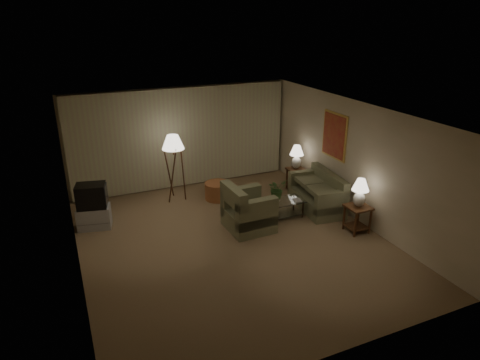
{
  "coord_description": "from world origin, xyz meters",
  "views": [
    {
      "loc": [
        -3.02,
        -7.25,
        4.48
      ],
      "look_at": [
        0.44,
        0.6,
        1.1
      ],
      "focal_mm": 32.0,
      "sensor_mm": 36.0,
      "label": 1
    }
  ],
  "objects_px": {
    "ottoman": "(218,191)",
    "table_lamp_near": "(360,190)",
    "coffee_table": "(282,207)",
    "crt_tv": "(91,196)",
    "floor_lamp": "(174,167)",
    "tv_cabinet": "(94,217)",
    "side_table_near": "(357,214)",
    "side_table_far": "(296,176)",
    "table_lamp_far": "(297,155)",
    "sofa": "(317,195)",
    "vase": "(277,199)",
    "armchair": "(249,211)"
  },
  "relations": [
    {
      "from": "ottoman",
      "to": "table_lamp_near",
      "type": "bearing_deg",
      "value": -53.24
    },
    {
      "from": "coffee_table",
      "to": "crt_tv",
      "type": "xyz_separation_m",
      "value": [
        -4.04,
        1.24,
        0.49
      ]
    },
    {
      "from": "floor_lamp",
      "to": "ottoman",
      "type": "distance_m",
      "value": 1.26
    },
    {
      "from": "ottoman",
      "to": "tv_cabinet",
      "type": "bearing_deg",
      "value": -173.1
    },
    {
      "from": "side_table_near",
      "to": "side_table_far",
      "type": "height_order",
      "value": "same"
    },
    {
      "from": "ottoman",
      "to": "floor_lamp",
      "type": "bearing_deg",
      "value": 158.04
    },
    {
      "from": "table_lamp_near",
      "to": "table_lamp_far",
      "type": "relative_size",
      "value": 0.99
    },
    {
      "from": "sofa",
      "to": "coffee_table",
      "type": "height_order",
      "value": "sofa"
    },
    {
      "from": "sofa",
      "to": "side_table_far",
      "type": "relative_size",
      "value": 2.96
    },
    {
      "from": "table_lamp_near",
      "to": "coffee_table",
      "type": "bearing_deg",
      "value": 132.79
    },
    {
      "from": "side_table_far",
      "to": "table_lamp_far",
      "type": "bearing_deg",
      "value": 0.0
    },
    {
      "from": "table_lamp_near",
      "to": "floor_lamp",
      "type": "height_order",
      "value": "floor_lamp"
    },
    {
      "from": "table_lamp_far",
      "to": "ottoman",
      "type": "relative_size",
      "value": 0.98
    },
    {
      "from": "coffee_table",
      "to": "crt_tv",
      "type": "relative_size",
      "value": 1.46
    },
    {
      "from": "table_lamp_far",
      "to": "vase",
      "type": "distance_m",
      "value": 1.94
    },
    {
      "from": "coffee_table",
      "to": "side_table_far",
      "type": "bearing_deg",
      "value": 49.4
    },
    {
      "from": "side_table_near",
      "to": "side_table_far",
      "type": "distance_m",
      "value": 2.6
    },
    {
      "from": "side_table_far",
      "to": "vase",
      "type": "xyz_separation_m",
      "value": [
        -1.31,
        -1.35,
        0.11
      ]
    },
    {
      "from": "armchair",
      "to": "coffee_table",
      "type": "height_order",
      "value": "armchair"
    },
    {
      "from": "armchair",
      "to": "crt_tv",
      "type": "distance_m",
      "value": 3.43
    },
    {
      "from": "side_table_far",
      "to": "vase",
      "type": "relative_size",
      "value": 3.63
    },
    {
      "from": "side_table_near",
      "to": "floor_lamp",
      "type": "bearing_deg",
      "value": 133.79
    },
    {
      "from": "crt_tv",
      "to": "floor_lamp",
      "type": "height_order",
      "value": "floor_lamp"
    },
    {
      "from": "table_lamp_near",
      "to": "tv_cabinet",
      "type": "height_order",
      "value": "table_lamp_near"
    },
    {
      "from": "vase",
      "to": "armchair",
      "type": "bearing_deg",
      "value": -167.5
    },
    {
      "from": "armchair",
      "to": "ottoman",
      "type": "height_order",
      "value": "armchair"
    },
    {
      "from": "sofa",
      "to": "coffee_table",
      "type": "bearing_deg",
      "value": -78.23
    },
    {
      "from": "table_lamp_far",
      "to": "tv_cabinet",
      "type": "distance_m",
      "value": 5.25
    },
    {
      "from": "side_table_near",
      "to": "table_lamp_near",
      "type": "xyz_separation_m",
      "value": [
        -0.0,
        0.0,
        0.57
      ]
    },
    {
      "from": "floor_lamp",
      "to": "sofa",
      "type": "bearing_deg",
      "value": -32.7
    },
    {
      "from": "floor_lamp",
      "to": "side_table_near",
      "type": "bearing_deg",
      "value": -46.21
    },
    {
      "from": "tv_cabinet",
      "to": "crt_tv",
      "type": "relative_size",
      "value": 1.12
    },
    {
      "from": "armchair",
      "to": "floor_lamp",
      "type": "height_order",
      "value": "floor_lamp"
    },
    {
      "from": "side_table_near",
      "to": "table_lamp_near",
      "type": "relative_size",
      "value": 0.95
    },
    {
      "from": "crt_tv",
      "to": "floor_lamp",
      "type": "bearing_deg",
      "value": 32.92
    },
    {
      "from": "sofa",
      "to": "armchair",
      "type": "distance_m",
      "value": 1.96
    },
    {
      "from": "table_lamp_far",
      "to": "floor_lamp",
      "type": "distance_m",
      "value": 3.2
    },
    {
      "from": "ottoman",
      "to": "vase",
      "type": "height_order",
      "value": "vase"
    },
    {
      "from": "side_table_near",
      "to": "table_lamp_far",
      "type": "xyz_separation_m",
      "value": [
        -0.0,
        2.6,
        0.57
      ]
    },
    {
      "from": "crt_tv",
      "to": "coffee_table",
      "type": "bearing_deg",
      "value": -4.5
    },
    {
      "from": "crt_tv",
      "to": "sofa",
      "type": "bearing_deg",
      "value": -0.16
    },
    {
      "from": "sofa",
      "to": "vase",
      "type": "distance_m",
      "value": 1.17
    },
    {
      "from": "tv_cabinet",
      "to": "crt_tv",
      "type": "bearing_deg",
      "value": 0.0
    },
    {
      "from": "sofa",
      "to": "armchair",
      "type": "height_order",
      "value": "armchair"
    },
    {
      "from": "armchair",
      "to": "table_lamp_near",
      "type": "height_order",
      "value": "table_lamp_near"
    },
    {
      "from": "armchair",
      "to": "table_lamp_near",
      "type": "bearing_deg",
      "value": -119.17
    },
    {
      "from": "ottoman",
      "to": "vase",
      "type": "bearing_deg",
      "value": -62.74
    },
    {
      "from": "side_table_far",
      "to": "table_lamp_far",
      "type": "xyz_separation_m",
      "value": [
        0.0,
        0.0,
        0.58
      ]
    },
    {
      "from": "sofa",
      "to": "armchair",
      "type": "bearing_deg",
      "value": -75.87
    },
    {
      "from": "table_lamp_far",
      "to": "vase",
      "type": "height_order",
      "value": "table_lamp_far"
    }
  ]
}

